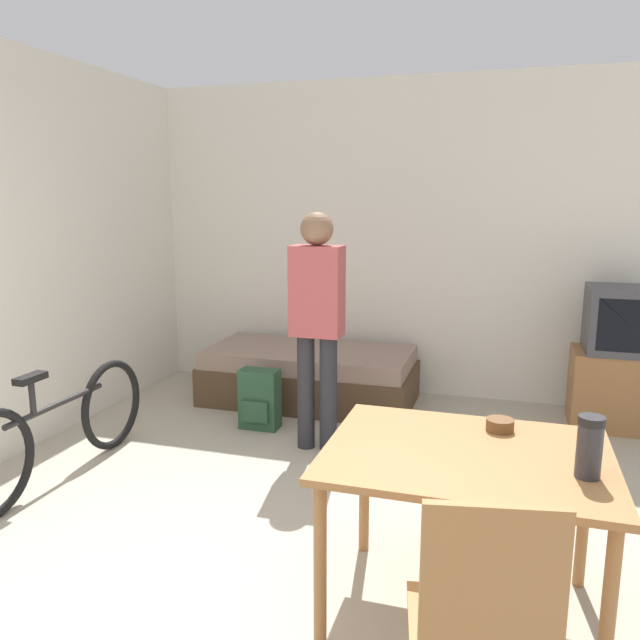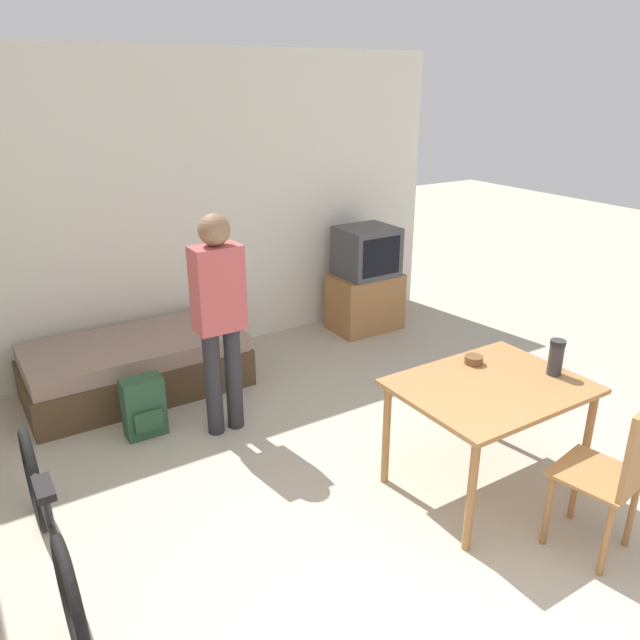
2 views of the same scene
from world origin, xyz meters
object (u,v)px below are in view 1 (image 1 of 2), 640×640
object	(u,v)px
tv	(622,361)
thermos_flask	(590,444)
dining_table	(466,472)
mate_bowl	(500,425)
backpack	(260,400)
person_standing	(317,315)
bicycle	(58,429)
daybed	(310,375)
wooden_chair	(483,629)

from	to	relation	value
tv	thermos_flask	xyz separation A→B (m)	(-0.53, -2.68, 0.34)
dining_table	mate_bowl	xyz separation A→B (m)	(0.12, 0.27, 0.11)
backpack	person_standing	bearing A→B (deg)	-24.62
backpack	dining_table	bearing A→B (deg)	-47.29
person_standing	tv	bearing A→B (deg)	27.34
bicycle	mate_bowl	bearing A→B (deg)	-7.20
thermos_flask	backpack	size ratio (longest dim) A/B	0.50
daybed	wooden_chair	world-z (taller)	wooden_chair
bicycle	backpack	xyz separation A→B (m)	(0.84, 1.16, -0.10)
wooden_chair	bicycle	bearing A→B (deg)	151.72
tv	wooden_chair	distance (m)	3.47
daybed	person_standing	distance (m)	1.25
thermos_flask	backpack	world-z (taller)	thermos_flask
mate_bowl	daybed	bearing A→B (deg)	125.60
bicycle	person_standing	size ratio (longest dim) A/B	1.03
daybed	backpack	bearing A→B (deg)	-102.97
tv	mate_bowl	world-z (taller)	tv
daybed	dining_table	bearing A→B (deg)	-59.45
wooden_chair	dining_table	bearing A→B (deg)	97.79
dining_table	wooden_chair	size ratio (longest dim) A/B	1.16
backpack	thermos_flask	bearing A→B (deg)	-42.32
daybed	dining_table	distance (m)	2.89
tv	backpack	bearing A→B (deg)	-162.37
tv	thermos_flask	size ratio (longest dim) A/B	4.68
tv	person_standing	distance (m)	2.35
daybed	bicycle	size ratio (longest dim) A/B	1.05
mate_bowl	backpack	distance (m)	2.35
tv	dining_table	bearing A→B (deg)	-110.47
wooden_chair	person_standing	size ratio (longest dim) A/B	0.59
bicycle	mate_bowl	world-z (taller)	mate_bowl
person_standing	backpack	xyz separation A→B (m)	(-0.53, 0.24, -0.72)
person_standing	thermos_flask	bearing A→B (deg)	-46.87
daybed	bicycle	world-z (taller)	bicycle
person_standing	backpack	bearing A→B (deg)	155.38
tv	bicycle	distance (m)	3.96
dining_table	bicycle	size ratio (longest dim) A/B	0.67
daybed	bicycle	distance (m)	2.13
thermos_flask	mate_bowl	size ratio (longest dim) A/B	1.94
thermos_flask	bicycle	bearing A→B (deg)	166.33
daybed	backpack	xyz separation A→B (m)	(-0.16, -0.71, -0.00)
dining_table	daybed	bearing A→B (deg)	120.55
daybed	dining_table	xyz separation A→B (m)	(1.46, -2.47, 0.42)
bicycle	thermos_flask	size ratio (longest dim) A/B	7.31
wooden_chair	thermos_flask	size ratio (longest dim) A/B	4.21
mate_bowl	backpack	xyz separation A→B (m)	(-1.74, 1.49, -0.53)
bicycle	mate_bowl	distance (m)	2.64
tv	thermos_flask	bearing A→B (deg)	-101.23
tv	dining_table	world-z (taller)	tv
person_standing	daybed	bearing A→B (deg)	110.86
bicycle	thermos_flask	bearing A→B (deg)	-13.67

